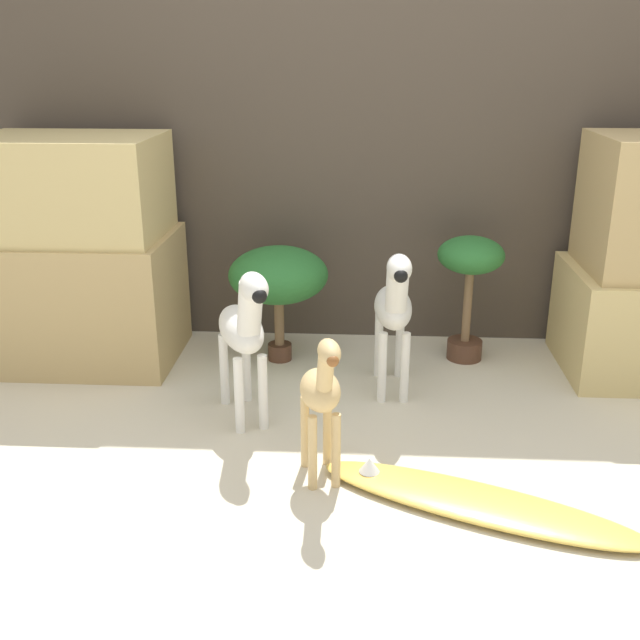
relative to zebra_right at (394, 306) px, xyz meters
The scene contains 9 objects.
ground_plane 0.88m from the zebra_right, 97.66° to the right, with size 14.00×14.00×0.00m, color beige.
wall_back 1.01m from the zebra_right, 98.34° to the left, with size 6.40×0.08×2.20m.
rock_pillar_left 1.46m from the zebra_right, 167.62° to the left, with size 0.86×0.62×1.03m.
zebra_right is the anchor object (origin of this frame).
zebra_left 0.64m from the zebra_right, 153.48° to the right, with size 0.31×0.51×0.66m.
giraffe_figurine 0.75m from the zebra_right, 110.18° to the right, with size 0.18×0.33×0.56m.
potted_palm_front 0.61m from the zebra_right, 146.68° to the left, with size 0.45×0.45×0.54m.
potted_palm_back 0.54m from the zebra_right, 48.39° to the left, with size 0.30×0.30×0.59m.
surfboard 0.95m from the zebra_right, 73.88° to the right, with size 1.07×0.62×0.09m.
Camera 1 is at (-0.03, -2.12, 1.39)m, focal length 42.00 mm.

